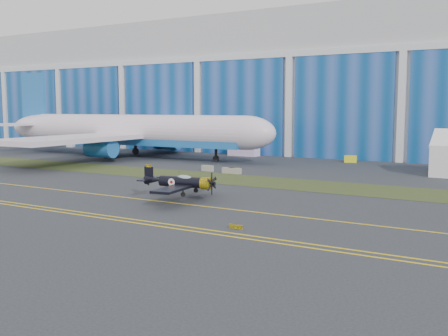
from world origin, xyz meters
The scene contains 15 objects.
ground centered at (0.00, 0.00, 0.00)m, with size 260.00×260.00×0.00m, color #2F3339.
grass_median centered at (0.00, 14.00, 0.02)m, with size 260.00×10.00×0.02m, color #475128.
hangar centered at (0.00, 71.79, 14.96)m, with size 220.00×45.70×30.00m.
taxiway_centreline centered at (0.00, -5.00, 0.01)m, with size 200.00×0.20×0.02m, color yellow.
edge_line_near centered at (0.00, -14.50, 0.01)m, with size 80.00×0.20×0.02m, color yellow.
edge_line_far centered at (0.00, -13.50, 0.01)m, with size 80.00×0.20×0.02m, color yellow.
guard_board_right centered at (22.00, -12.00, 0.17)m, with size 1.20×0.15×0.35m, color yellow.
warbird centered at (10.51, -3.42, 2.03)m, with size 10.89×12.58×3.39m.
jetliner centered at (-26.76, 32.61, 12.16)m, with size 71.49×61.22×24.32m.
shipping_container centered at (-8.83, 46.45, 1.38)m, with size 6.37×2.55×2.76m, color #EECCF7.
tug centered at (14.29, 44.70, 0.63)m, with size 2.15×1.35×1.26m, color yellow.
cart centered at (-58.36, 45.64, 0.56)m, with size 1.88×1.13×1.13m, color silver.
barrier_a centered at (-1.16, 20.24, 0.45)m, with size 2.00×0.60×0.90m, color gray.
barrier_b centered at (3.19, 19.33, 0.45)m, with size 2.00×0.60×0.90m, color gray.
barrier_c centered at (4.28, 19.38, 0.45)m, with size 2.00×0.60×0.90m, color gray.
Camera 1 is at (42.61, -48.90, 9.91)m, focal length 42.00 mm.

